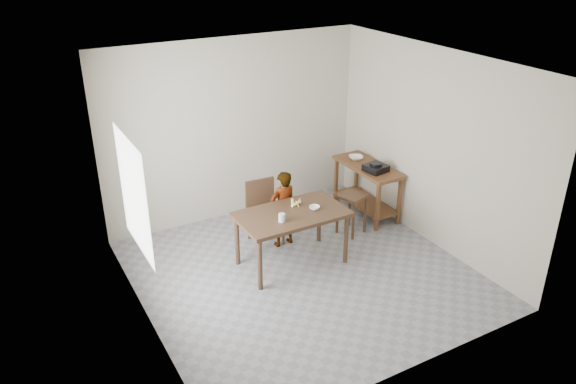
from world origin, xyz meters
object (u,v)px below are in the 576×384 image
prep_counter (366,189)px  dining_chair (266,214)px  child (283,209)px  stool (351,214)px  dining_table (292,238)px

prep_counter → dining_chair: 1.76m
child → stool: bearing=164.9°
dining_chair → stool: bearing=-13.5°
child → dining_chair: (-0.18, 0.17, -0.11)m
dining_table → prep_counter: bearing=22.1°
dining_table → stool: size_ratio=2.29×
dining_table → child: (0.14, 0.49, 0.18)m
prep_counter → child: size_ratio=1.09×
dining_chair → stool: size_ratio=1.46×
prep_counter → stool: 0.69m
stool → prep_counter: bearing=35.7°
dining_table → dining_chair: dining_chair is taller
child → stool: child is taller
prep_counter → stool: (-0.56, -0.40, -0.09)m
dining_chair → stool: (1.20, -0.36, -0.14)m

